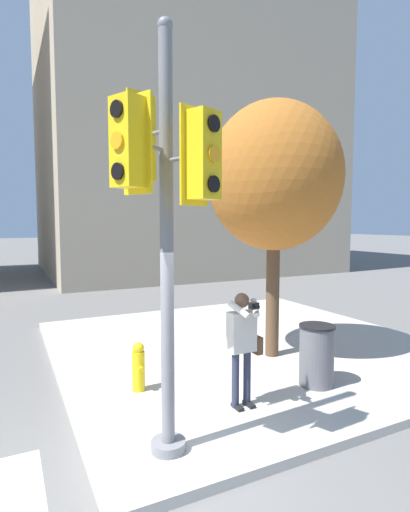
% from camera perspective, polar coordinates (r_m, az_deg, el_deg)
% --- Properties ---
extents(ground_plane, '(160.00, 160.00, 0.00)m').
position_cam_1_polar(ground_plane, '(5.03, -8.97, -29.57)').
color(ground_plane, slate).
extents(sidewalk_corner, '(8.00, 8.00, 0.13)m').
position_cam_1_polar(sidewalk_corner, '(9.26, 5.60, -12.65)').
color(sidewalk_corner, '#BCB7AD').
rests_on(sidewalk_corner, ground_plane).
extents(traffic_signal_pole, '(1.08, 1.37, 4.93)m').
position_cam_1_polar(traffic_signal_pole, '(4.49, -6.51, 9.01)').
color(traffic_signal_pole, slate).
rests_on(traffic_signal_pole, sidewalk_corner).
extents(person_photographer, '(0.58, 0.54, 1.69)m').
position_cam_1_polar(person_photographer, '(5.96, 5.44, -11.72)').
color(person_photographer, black).
rests_on(person_photographer, sidewalk_corner).
extents(street_tree, '(2.66, 2.66, 5.08)m').
position_cam_1_polar(street_tree, '(8.13, 9.87, 11.00)').
color(street_tree, brown).
rests_on(street_tree, sidewalk_corner).
extents(fire_hydrant, '(0.20, 0.26, 0.79)m').
position_cam_1_polar(fire_hydrant, '(6.74, -9.48, -15.33)').
color(fire_hydrant, yellow).
rests_on(fire_hydrant, sidewalk_corner).
extents(trash_bin, '(0.59, 0.59, 1.02)m').
position_cam_1_polar(trash_bin, '(7.06, 15.64, -13.46)').
color(trash_bin, '#5B5B60').
rests_on(trash_bin, sidewalk_corner).
extents(building_right, '(16.00, 12.53, 22.07)m').
position_cam_1_polar(building_right, '(26.23, -3.47, 22.97)').
color(building_right, tan).
rests_on(building_right, ground_plane).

